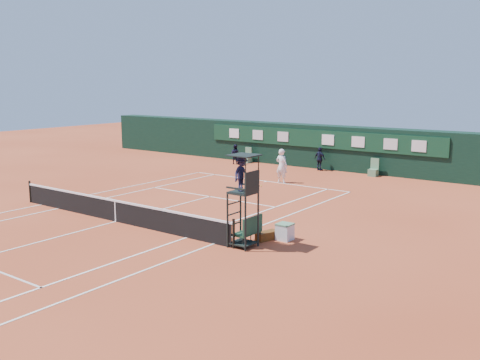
% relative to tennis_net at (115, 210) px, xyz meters
% --- Properties ---
extents(ground, '(90.00, 90.00, 0.00)m').
position_rel_tennis_net_xyz_m(ground, '(0.00, 0.00, -0.51)').
color(ground, '#B54B2A').
rests_on(ground, ground).
extents(court_lines, '(11.05, 23.85, 0.01)m').
position_rel_tennis_net_xyz_m(court_lines, '(0.00, 0.00, -0.50)').
color(court_lines, white).
rests_on(court_lines, ground).
extents(tennis_net, '(12.90, 0.10, 1.10)m').
position_rel_tennis_net_xyz_m(tennis_net, '(0.00, 0.00, 0.00)').
color(tennis_net, black).
rests_on(tennis_net, ground).
extents(back_wall, '(40.00, 1.65, 3.00)m').
position_rel_tennis_net_xyz_m(back_wall, '(0.00, 18.74, 1.00)').
color(back_wall, black).
rests_on(back_wall, ground).
extents(linesman_chair_left, '(0.55, 0.50, 1.15)m').
position_rel_tennis_net_xyz_m(linesman_chair_left, '(-5.50, 17.48, -0.19)').
color(linesman_chair_left, '#5E906B').
rests_on(linesman_chair_left, ground).
extents(linesman_chair_right, '(0.55, 0.50, 1.15)m').
position_rel_tennis_net_xyz_m(linesman_chair_right, '(4.50, 17.48, -0.19)').
color(linesman_chair_right, '#55825B').
rests_on(linesman_chair_right, ground).
extents(umpire_chair, '(0.96, 0.95, 3.42)m').
position_rel_tennis_net_xyz_m(umpire_chair, '(6.54, 0.36, 1.95)').
color(umpire_chair, black).
rests_on(umpire_chair, ground).
extents(player_bench, '(0.56, 1.20, 1.10)m').
position_rel_tennis_net_xyz_m(player_bench, '(6.62, 0.69, 0.09)').
color(player_bench, '#183D25').
rests_on(player_bench, ground).
extents(tennis_bag, '(0.63, 0.96, 0.33)m').
position_rel_tennis_net_xyz_m(tennis_bag, '(6.79, 1.60, -0.34)').
color(tennis_bag, black).
rests_on(tennis_bag, ground).
extents(cooler, '(0.57, 0.57, 0.65)m').
position_rel_tennis_net_xyz_m(cooler, '(7.34, 2.02, -0.18)').
color(cooler, white).
rests_on(cooler, ground).
extents(tennis_ball, '(0.07, 0.07, 0.07)m').
position_rel_tennis_net_xyz_m(tennis_ball, '(0.60, 10.37, -0.47)').
color(tennis_ball, yellow).
rests_on(tennis_ball, ground).
extents(player, '(0.75, 0.49, 2.05)m').
position_rel_tennis_net_xyz_m(player, '(0.95, 12.03, 0.52)').
color(player, white).
rests_on(player, ground).
extents(ball_kid_left, '(0.76, 0.62, 1.45)m').
position_rel_tennis_net_xyz_m(ball_kid_left, '(-5.82, 16.42, 0.22)').
color(ball_kid_left, black).
rests_on(ball_kid_left, ground).
extents(ball_kid_right, '(1.01, 0.62, 1.61)m').
position_rel_tennis_net_xyz_m(ball_kid_right, '(0.63, 17.47, 0.29)').
color(ball_kid_right, black).
rests_on(ball_kid_right, ground).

